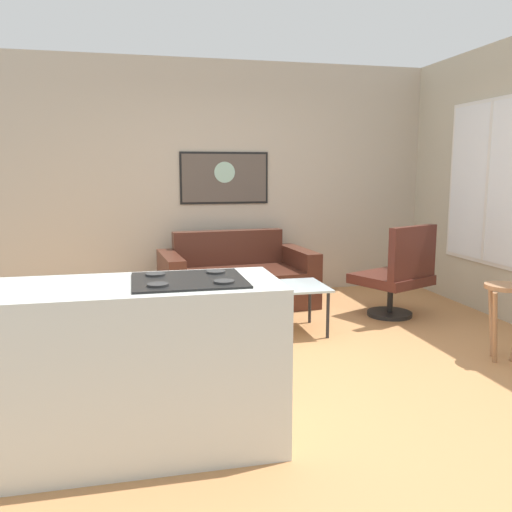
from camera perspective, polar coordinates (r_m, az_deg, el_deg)
The scene contains 9 objects.
ground at distance 4.46m, azimuth 1.38°, elevation -11.04°, with size 6.40×6.40×0.04m, color tan.
back_wall at distance 6.56m, azimuth -3.87°, elevation 8.09°, with size 6.40×0.05×2.80m, color #B9AC98.
couch at distance 6.08m, azimuth -2.11°, elevation -2.66°, with size 1.74×1.07×0.81m.
coffee_table at distance 5.00m, azimuth 2.02°, elevation -3.62°, with size 0.96×0.61×0.45m.
armchair at distance 5.70m, azimuth 14.86°, elevation -1.87°, with size 0.87×0.86×0.97m.
bar_stool at distance 4.70m, azimuth 24.84°, elevation -4.48°, with size 0.36×0.35×0.62m.
kitchen_counter at distance 3.03m, azimuth -12.27°, elevation -11.40°, with size 1.53×0.67×0.95m.
wall_painting at distance 6.53m, azimuth -3.37°, elevation 8.29°, with size 1.07×0.03×0.62m.
window at distance 6.14m, azimuth 23.45°, elevation 7.18°, with size 0.03×1.37×1.72m.
Camera 1 is at (-1.04, -4.05, 1.52)m, focal length 37.63 mm.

